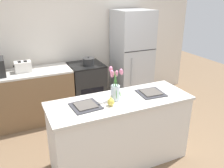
# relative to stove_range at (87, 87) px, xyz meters

# --- Properties ---
(ground_plane) EXTENTS (10.00, 10.00, 0.00)m
(ground_plane) POSITION_rel_stove_range_xyz_m (-0.10, -1.60, -0.46)
(ground_plane) COLOR brown
(back_wall) EXTENTS (5.20, 0.08, 2.70)m
(back_wall) POSITION_rel_stove_range_xyz_m (-0.10, 0.40, 0.89)
(back_wall) COLOR silver
(back_wall) RESTS_ON ground_plane
(kitchen_island) EXTENTS (1.80, 0.66, 0.91)m
(kitchen_island) POSITION_rel_stove_range_xyz_m (-0.10, -1.60, -0.00)
(kitchen_island) COLOR silver
(kitchen_island) RESTS_ON ground_plane
(back_counter) EXTENTS (1.68, 0.60, 0.92)m
(back_counter) POSITION_rel_stove_range_xyz_m (-1.16, 0.00, 0.00)
(back_counter) COLOR brown
(back_counter) RESTS_ON ground_plane
(stove_range) EXTENTS (0.60, 0.61, 0.92)m
(stove_range) POSITION_rel_stove_range_xyz_m (0.00, 0.00, 0.00)
(stove_range) COLOR black
(stove_range) RESTS_ON ground_plane
(refrigerator) EXTENTS (0.68, 0.67, 1.84)m
(refrigerator) POSITION_rel_stove_range_xyz_m (0.95, 0.00, 0.46)
(refrigerator) COLOR #B7BABC
(refrigerator) RESTS_ON ground_plane
(flower_vase) EXTENTS (0.17, 0.19, 0.42)m
(flower_vase) POSITION_rel_stove_range_xyz_m (-0.16, -1.57, 0.62)
(flower_vase) COLOR silver
(flower_vase) RESTS_ON kitchen_island
(pear_figurine) EXTENTS (0.08, 0.08, 0.13)m
(pear_figurine) POSITION_rel_stove_range_xyz_m (-0.27, -1.69, 0.51)
(pear_figurine) COLOR #E5CC4C
(pear_figurine) RESTS_ON kitchen_island
(plate_setting_left) EXTENTS (0.34, 0.34, 0.02)m
(plate_setting_left) POSITION_rel_stove_range_xyz_m (-0.55, -1.59, 0.46)
(plate_setting_left) COLOR #333338
(plate_setting_left) RESTS_ON kitchen_island
(plate_setting_right) EXTENTS (0.34, 0.34, 0.02)m
(plate_setting_right) POSITION_rel_stove_range_xyz_m (0.35, -1.59, 0.46)
(plate_setting_right) COLOR #333338
(plate_setting_right) RESTS_ON kitchen_island
(toaster) EXTENTS (0.28, 0.18, 0.17)m
(toaster) POSITION_rel_stove_range_xyz_m (-1.08, 0.03, 0.55)
(toaster) COLOR silver
(toaster) RESTS_ON back_counter
(cooking_pot) EXTENTS (0.21, 0.21, 0.14)m
(cooking_pot) POSITION_rel_stove_range_xyz_m (0.03, -0.04, 0.52)
(cooking_pot) COLOR #2D2D2D
(cooking_pot) RESTS_ON stove_range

